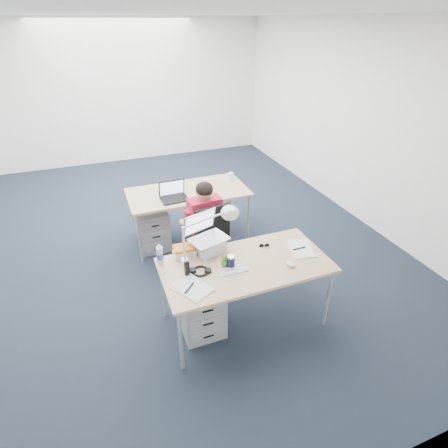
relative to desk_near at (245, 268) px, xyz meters
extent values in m
plane|color=black|center=(-0.43, 1.88, -0.68)|extent=(7.00, 7.00, 0.00)
cube|color=white|center=(-0.43, 5.38, 0.72)|extent=(6.00, 0.02, 2.80)
cube|color=white|center=(-0.43, -1.62, 0.72)|extent=(6.00, 0.02, 2.80)
cube|color=white|center=(2.57, 1.88, 0.72)|extent=(0.02, 7.00, 2.80)
cube|color=white|center=(-0.43, 1.88, 2.12)|extent=(6.00, 7.00, 0.01)
cube|color=tan|center=(0.00, 0.00, 0.03)|extent=(1.60, 0.80, 0.03)
cylinder|color=#B7BABC|center=(-0.75, -0.35, -0.33)|extent=(0.04, 0.04, 0.70)
cylinder|color=#B7BABC|center=(0.75, -0.35, -0.33)|extent=(0.04, 0.04, 0.70)
cylinder|color=#B7BABC|center=(-0.75, 0.35, -0.33)|extent=(0.04, 0.04, 0.70)
cylinder|color=#B7BABC|center=(0.75, 0.35, -0.33)|extent=(0.04, 0.04, 0.70)
cube|color=tan|center=(-0.07, 1.76, 0.03)|extent=(1.60, 0.80, 0.03)
cylinder|color=#B7BABC|center=(-0.82, 1.41, -0.33)|extent=(0.04, 0.04, 0.70)
cylinder|color=#B7BABC|center=(0.68, 1.41, -0.33)|extent=(0.04, 0.04, 0.70)
cylinder|color=#B7BABC|center=(-0.82, 2.11, -0.33)|extent=(0.04, 0.04, 0.70)
cylinder|color=#B7BABC|center=(0.68, 2.11, -0.33)|extent=(0.04, 0.04, 0.70)
cylinder|color=black|center=(-0.10, 0.95, -0.44)|extent=(0.04, 0.04, 0.38)
cube|color=black|center=(-0.10, 0.95, -0.24)|extent=(0.47, 0.47, 0.07)
cube|color=black|center=(-0.07, 0.74, 0.06)|extent=(0.41, 0.10, 0.48)
cube|color=red|center=(-0.09, 0.96, 0.05)|extent=(0.39, 0.23, 0.51)
sphere|color=tan|center=(-0.09, 0.96, 0.41)|extent=(0.20, 0.20, 0.20)
cube|color=#A9ACAE|center=(-0.45, 0.07, -0.41)|extent=(0.40, 0.50, 0.55)
cube|color=#A9ACAE|center=(-0.60, 1.74, -0.41)|extent=(0.40, 0.50, 0.55)
cube|color=white|center=(-0.15, -0.05, 0.05)|extent=(0.27, 0.11, 0.01)
ellipsoid|color=white|center=(0.38, -0.18, 0.06)|extent=(0.09, 0.12, 0.04)
cylinder|color=#141740|center=(-0.15, 0.01, 0.11)|extent=(0.09, 0.09, 0.12)
cylinder|color=silver|center=(-0.75, 0.30, 0.15)|extent=(0.08, 0.08, 0.20)
cube|color=silver|center=(-0.51, 0.35, 0.09)|extent=(0.25, 0.22, 0.09)
cube|color=black|center=(-0.56, 0.03, 0.12)|extent=(0.05, 0.04, 0.15)
cube|color=#F0DC8B|center=(-0.58, -0.16, 0.05)|extent=(0.35, 0.39, 0.01)
cube|color=#F0DC8B|center=(0.62, 0.02, 0.05)|extent=(0.30, 0.37, 0.01)
cylinder|color=white|center=(0.61, 1.90, 0.10)|extent=(0.08, 0.08, 0.11)
cube|color=white|center=(-0.32, 1.80, 0.05)|extent=(0.22, 0.31, 0.01)
camera|label=1|loc=(-1.13, -2.42, 2.05)|focal=28.00mm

